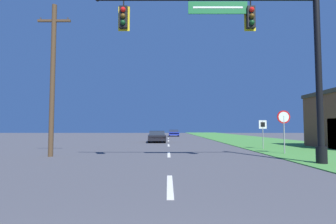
% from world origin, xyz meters
% --- Properties ---
extents(grass_verge_right, '(10.00, 110.00, 0.04)m').
position_xyz_m(grass_verge_right, '(10.50, 30.00, 0.02)').
color(grass_verge_right, '#428438').
rests_on(grass_verge_right, ground).
extents(road_center_line, '(0.16, 34.80, 0.01)m').
position_xyz_m(road_center_line, '(0.00, 22.00, 0.01)').
color(road_center_line, silver).
rests_on(road_center_line, ground).
extents(signal_mast, '(9.85, 0.47, 7.98)m').
position_xyz_m(signal_mast, '(4.00, 10.04, 4.91)').
color(signal_mast, black).
rests_on(signal_mast, grass_verge_right).
extents(car_ahead, '(2.06, 4.65, 1.19)m').
position_xyz_m(car_ahead, '(-1.25, 27.27, 0.60)').
color(car_ahead, black).
rests_on(car_ahead, ground).
extents(far_car, '(1.82, 4.29, 1.19)m').
position_xyz_m(far_car, '(1.03, 47.22, 0.60)').
color(far_car, black).
rests_on(far_car, ground).
extents(stop_sign, '(0.76, 0.07, 2.50)m').
position_xyz_m(stop_sign, '(6.71, 14.24, 1.86)').
color(stop_sign, gray).
rests_on(stop_sign, grass_verge_right).
extents(route_sign_post, '(0.55, 0.06, 2.03)m').
position_xyz_m(route_sign_post, '(6.76, 17.78, 1.53)').
color(route_sign_post, gray).
rests_on(route_sign_post, grass_verge_right).
extents(utility_pole_near, '(1.80, 0.26, 8.31)m').
position_xyz_m(utility_pole_near, '(-6.32, 13.04, 4.31)').
color(utility_pole_near, '#4C3823').
rests_on(utility_pole_near, ground).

